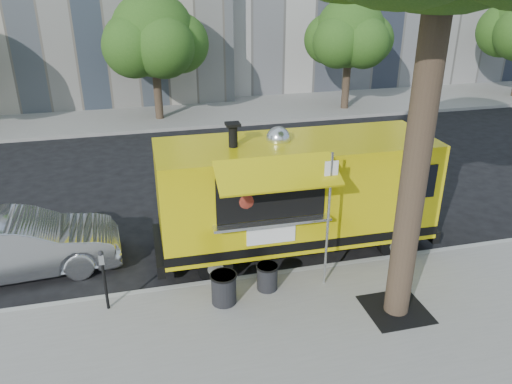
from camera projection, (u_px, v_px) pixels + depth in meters
ground at (240, 261)px, 11.98m from camera, size 120.00×120.00×0.00m
sidewalk at (290, 379)px, 8.40m from camera, size 60.00×6.00×0.15m
curb at (248, 279)px, 11.12m from camera, size 60.00×0.14×0.16m
far_sidewalk at (180, 114)px, 23.91m from camera, size 60.00×5.00×0.15m
tree_well at (396, 309)px, 10.01m from camera, size 1.20×1.20×0.02m
far_tree_b at (153, 35)px, 21.45m from camera, size 3.60×3.60×5.50m
far_tree_c at (350, 33)px, 23.22m from camera, size 3.24×3.24×5.21m
sign_post at (329, 213)px, 10.19m from camera, size 0.28×0.06×3.00m
parking_meter at (103, 273)px, 9.72m from camera, size 0.11×0.11×1.33m
food_truck at (295, 193)px, 11.80m from camera, size 6.79×3.15×3.34m
sedan at (18, 245)px, 11.22m from camera, size 4.49×1.82×1.45m
trash_bin_left at (224, 288)px, 10.10m from camera, size 0.55×0.55×0.66m
trash_bin_right at (267, 276)px, 10.56m from camera, size 0.48×0.48×0.57m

